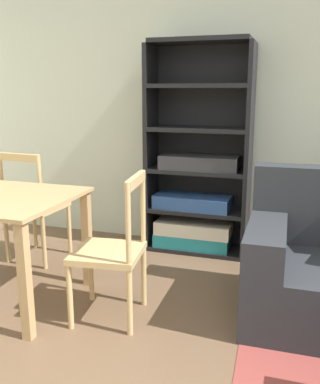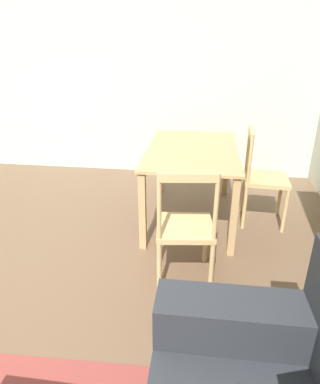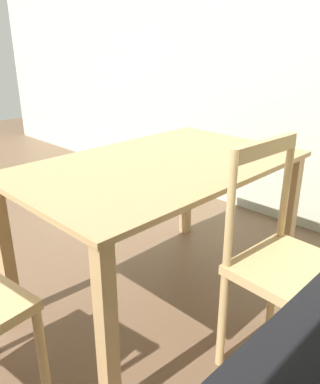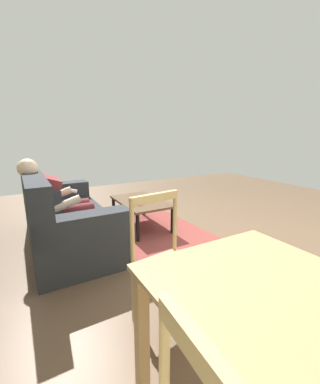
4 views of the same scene
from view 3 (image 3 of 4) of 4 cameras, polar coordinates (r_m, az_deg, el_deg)
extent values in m
cube|color=beige|center=(3.67, 1.21, 20.97)|extent=(0.12, 5.75, 2.55)
cube|color=tan|center=(1.88, 0.00, 4.10)|extent=(1.41, 0.88, 0.02)
cube|color=tan|center=(2.71, 3.87, 1.12)|extent=(0.06, 0.06, 0.73)
cube|color=tan|center=(2.00, -21.91, -8.31)|extent=(0.06, 0.06, 0.73)
cube|color=tan|center=(2.32, 18.58, -3.64)|extent=(0.06, 0.06, 0.73)
cube|color=tan|center=(1.42, -7.86, -20.08)|extent=(0.06, 0.06, 0.73)
cube|color=tan|center=(1.61, 19.45, -11.09)|extent=(0.44, 0.44, 0.04)
cylinder|color=tan|center=(1.55, 21.09, -23.80)|extent=(0.04, 0.04, 0.47)
cylinder|color=tan|center=(1.69, 9.21, -18.01)|extent=(0.04, 0.04, 0.47)
cylinder|color=tan|center=(1.95, 16.49, -12.74)|extent=(0.04, 0.04, 0.47)
cylinder|color=tan|center=(1.44, 10.33, -3.09)|extent=(0.03, 0.03, 0.49)
cylinder|color=tan|center=(1.74, 18.13, 0.50)|extent=(0.03, 0.03, 0.49)
cube|color=tan|center=(1.52, 15.35, 6.34)|extent=(0.38, 0.06, 0.06)
cylinder|color=tan|center=(1.61, -17.06, -21.93)|extent=(0.04, 0.04, 0.44)
camera|label=1|loc=(3.67, -60.76, 13.20)|focal=39.64mm
camera|label=2|loc=(2.28, -107.17, 4.46)|focal=31.36mm
camera|label=4|loc=(1.65, 31.74, 20.88)|focal=23.35mm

